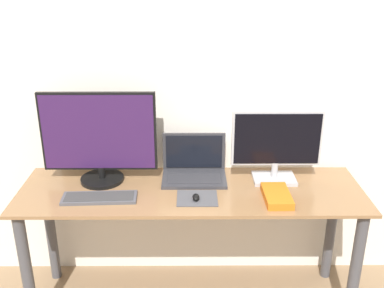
{
  "coord_description": "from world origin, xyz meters",
  "views": [
    {
      "loc": [
        -0.01,
        -1.87,
        1.87
      ],
      "look_at": [
        0.01,
        0.33,
        0.98
      ],
      "focal_mm": 42.0,
      "sensor_mm": 36.0,
      "label": 1
    }
  ],
  "objects_px": {
    "monitor_right": "(276,145)",
    "keyboard": "(99,198)",
    "mouse": "(196,197)",
    "book": "(277,196)",
    "laptop": "(194,167)",
    "monitor_left": "(99,138)"
  },
  "relations": [
    {
      "from": "monitor_right",
      "to": "laptop",
      "type": "bearing_deg",
      "value": 174.24
    },
    {
      "from": "laptop",
      "to": "book",
      "type": "distance_m",
      "value": 0.5
    },
    {
      "from": "monitor_right",
      "to": "laptop",
      "type": "height_order",
      "value": "monitor_right"
    },
    {
      "from": "keyboard",
      "to": "book",
      "type": "xyz_separation_m",
      "value": [
        0.91,
        -0.01,
        0.01
      ]
    },
    {
      "from": "keyboard",
      "to": "mouse",
      "type": "relative_size",
      "value": 6.53
    },
    {
      "from": "keyboard",
      "to": "book",
      "type": "height_order",
      "value": "book"
    },
    {
      "from": "monitor_right",
      "to": "keyboard",
      "type": "height_order",
      "value": "monitor_right"
    },
    {
      "from": "laptop",
      "to": "keyboard",
      "type": "relative_size",
      "value": 0.92
    },
    {
      "from": "mouse",
      "to": "book",
      "type": "bearing_deg",
      "value": 1.63
    },
    {
      "from": "monitor_right",
      "to": "mouse",
      "type": "bearing_deg",
      "value": -152.17
    },
    {
      "from": "laptop",
      "to": "mouse",
      "type": "relative_size",
      "value": 6.01
    },
    {
      "from": "mouse",
      "to": "book",
      "type": "distance_m",
      "value": 0.42
    },
    {
      "from": "monitor_left",
      "to": "book",
      "type": "bearing_deg",
      "value": -13.26
    },
    {
      "from": "laptop",
      "to": "monitor_left",
      "type": "bearing_deg",
      "value": -174.99
    },
    {
      "from": "monitor_left",
      "to": "monitor_right",
      "type": "xyz_separation_m",
      "value": [
        0.96,
        -0.0,
        -0.04
      ]
    },
    {
      "from": "monitor_left",
      "to": "laptop",
      "type": "distance_m",
      "value": 0.55
    },
    {
      "from": "monitor_left",
      "to": "keyboard",
      "type": "distance_m",
      "value": 0.33
    },
    {
      "from": "monitor_left",
      "to": "mouse",
      "type": "distance_m",
      "value": 0.62
    },
    {
      "from": "monitor_right",
      "to": "book",
      "type": "bearing_deg",
      "value": -96.25
    },
    {
      "from": "book",
      "to": "monitor_right",
      "type": "bearing_deg",
      "value": 83.75
    },
    {
      "from": "monitor_left",
      "to": "keyboard",
      "type": "bearing_deg",
      "value": -83.73
    },
    {
      "from": "keyboard",
      "to": "book",
      "type": "bearing_deg",
      "value": -0.36
    }
  ]
}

